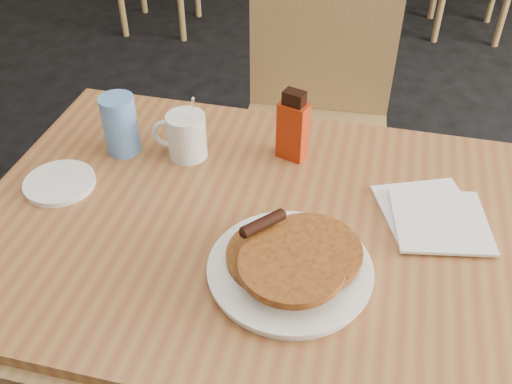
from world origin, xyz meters
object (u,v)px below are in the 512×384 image
(chair_main_far, at_px, (317,97))
(syrup_bottle, at_px, (293,128))
(coffee_mug, at_px, (186,135))
(blue_tumbler, at_px, (120,125))
(pancake_plate, at_px, (291,264))
(main_table, at_px, (271,239))

(chair_main_far, height_order, syrup_bottle, chair_main_far)
(coffee_mug, distance_m, syrup_bottle, 0.22)
(syrup_bottle, height_order, blue_tumbler, syrup_bottle)
(chair_main_far, bearing_deg, pancake_plate, -88.47)
(pancake_plate, distance_m, syrup_bottle, 0.34)
(main_table, height_order, syrup_bottle, syrup_bottle)
(pancake_plate, bearing_deg, chair_main_far, 91.56)
(pancake_plate, height_order, coffee_mug, coffee_mug)
(chair_main_far, distance_m, coffee_mug, 0.65)
(pancake_plate, xyz_separation_m, syrup_bottle, (-0.04, 0.33, 0.05))
(blue_tumbler, bearing_deg, syrup_bottle, 6.33)
(coffee_mug, height_order, blue_tumbler, coffee_mug)
(main_table, distance_m, coffee_mug, 0.29)
(chair_main_far, xyz_separation_m, syrup_bottle, (-0.02, -0.53, 0.24))
(pancake_plate, bearing_deg, coffee_mug, 131.05)
(chair_main_far, bearing_deg, syrup_bottle, -91.81)
(coffee_mug, height_order, syrup_bottle, syrup_bottle)
(pancake_plate, relative_size, syrup_bottle, 1.78)
(coffee_mug, xyz_separation_m, syrup_bottle, (0.22, 0.03, 0.02))
(pancake_plate, height_order, blue_tumbler, blue_tumbler)
(pancake_plate, xyz_separation_m, coffee_mug, (-0.26, 0.30, 0.03))
(main_table, xyz_separation_m, blue_tumbler, (-0.35, 0.17, 0.11))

